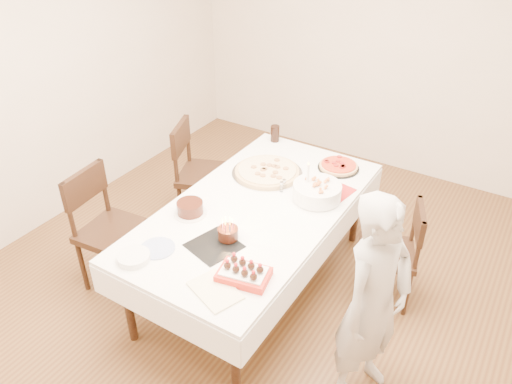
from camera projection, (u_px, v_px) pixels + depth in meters
The scene contains 22 objects.
floor at pixel (263, 293), 3.94m from camera, with size 5.00×5.00×0.00m, color #52311C.
wall_back at pixel (394, 44), 4.99m from camera, with size 4.50×0.04×2.70m, color beige.
wall_left at pixel (37, 76), 4.21m from camera, with size 0.04×5.00×2.70m, color beige.
dining_table at pixel (256, 247), 3.84m from camera, with size 1.14×2.14×0.75m, color white.
chair_right_savory at pixel (387, 253), 3.70m from camera, with size 0.44×0.44×0.86m, color black, non-canonical shape.
chair_left_savory at pixel (206, 175), 4.51m from camera, with size 0.51×0.51×0.99m, color black, non-canonical shape.
chair_left_dessert at pixel (114, 232), 3.79m from camera, with size 0.51×0.51×0.99m, color black, non-canonical shape.
person at pixel (373, 303), 2.86m from camera, with size 0.53×0.35×1.45m, color #B7B3AD.
pizza_white at pixel (267, 171), 4.02m from camera, with size 0.57×0.57×0.04m, color beige.
pizza_pepperoni at pixel (338, 166), 4.09m from camera, with size 0.34×0.34×0.04m, color red.
red_placemat at pixel (332, 191), 3.81m from camera, with size 0.27×0.27×0.01m, color #B21E1E.
pasta_bowl at pixel (317, 191), 3.69m from camera, with size 0.36×0.36×0.12m, color white.
taper_candle at pixel (308, 179), 3.68m from camera, with size 0.06×0.06×0.30m, color white.
shaker_pair at pixel (281, 187), 3.79m from camera, with size 0.07×0.07×0.08m, color white, non-canonical shape.
cola_glass at pixel (275, 134), 4.48m from camera, with size 0.08×0.08×0.15m, color black.
layer_cake at pixel (190, 208), 3.53m from camera, with size 0.24×0.24×0.10m, color #32150C.
cake_board at pixel (214, 246), 3.25m from camera, with size 0.30×0.30×0.01m, color black.
birthday_cake at pixel (228, 229), 3.27m from camera, with size 0.14×0.14×0.14m, color #34160E.
strawberry_box at pixel (244, 274), 2.98m from camera, with size 0.31×0.20×0.08m, color red, non-canonical shape.
box_lid at pixel (215, 291), 2.91m from camera, with size 0.31×0.21×0.03m, color beige.
plate_stack at pixel (134, 257), 3.13m from camera, with size 0.21×0.21×0.04m, color white.
china_plate at pixel (157, 248), 3.23m from camera, with size 0.23×0.23×0.01m, color white.
Camera 1 is at (1.47, -2.47, 2.81)m, focal length 35.00 mm.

